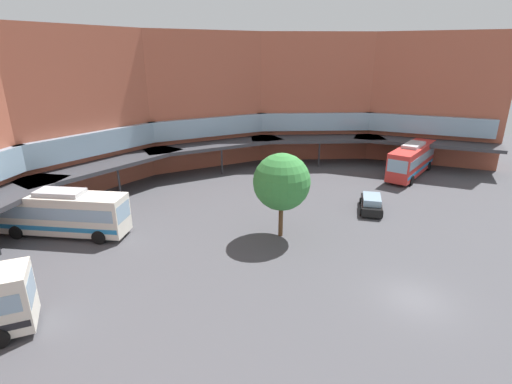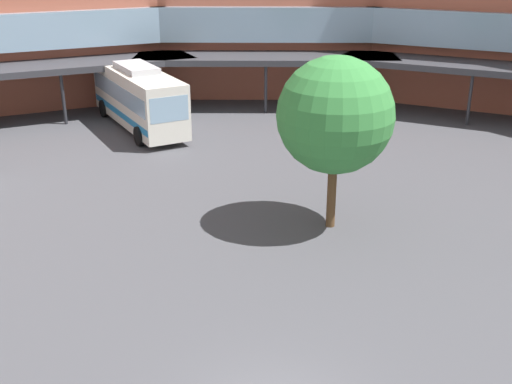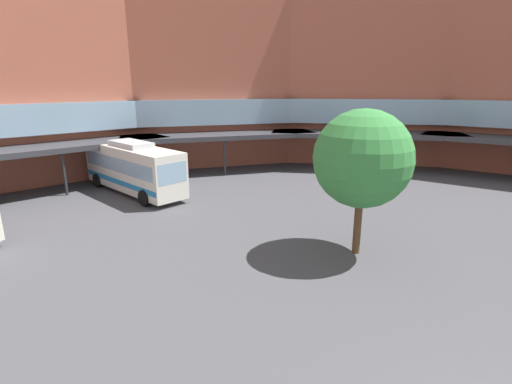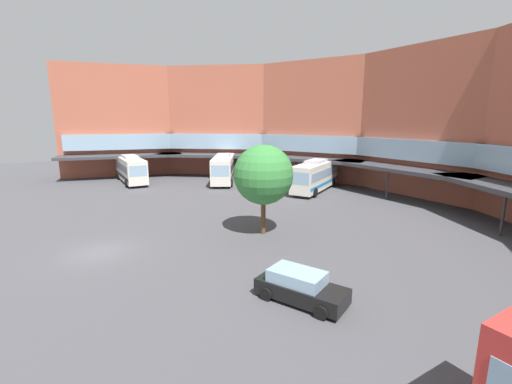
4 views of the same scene
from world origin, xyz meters
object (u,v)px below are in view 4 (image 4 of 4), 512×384
Objects in this scene: bus_3 at (223,168)px; plaza_tree at (263,175)px; bus_0 at (131,169)px; parked_car at (300,287)px; bus_1 at (315,175)px.

plaza_tree is (21.60, -7.40, 2.61)m from bus_3.
bus_3 is 22.98m from plaza_tree.
parked_car is at bearing 1.61° from bus_0.
bus_0 is 28.50m from plaza_tree.
parked_car is 10.98m from plaza_tree.
plaza_tree is (10.23, -14.26, 2.66)m from bus_1.
bus_3 reaches higher than bus_0.
plaza_tree is at bearing 12.15° from bus_3.
bus_0 is 1.48× the size of plaza_tree.
bus_1 is (17.91, 17.90, 0.02)m from bus_0.
bus_0 is at bearing -74.09° from bus_1.
parked_car is at bearing -22.96° from plaza_tree.
bus_1 is at bearing 62.19° from bus_3.
bus_1 is 1.48× the size of plaza_tree.
plaza_tree reaches higher than bus_0.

